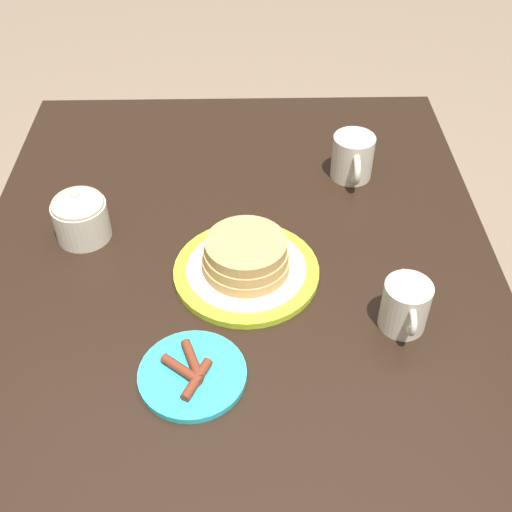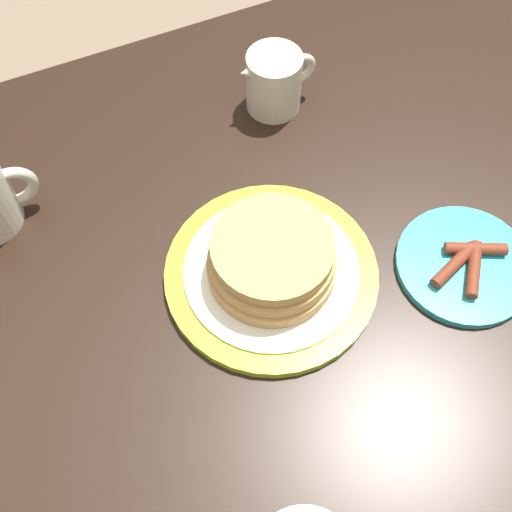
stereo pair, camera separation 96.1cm
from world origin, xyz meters
name	(u,v)px [view 1 (the left image)]	position (x,y,z in m)	size (l,w,h in m)	color
ground_plane	(242,486)	(0.00, 0.00, 0.00)	(8.00, 8.00, 0.00)	#7A6651
dining_table	(237,321)	(0.00, 0.00, 0.62)	(1.11, 0.89, 0.76)	black
pancake_plate	(246,262)	(0.02, 0.02, 0.79)	(0.24, 0.24, 0.07)	#AAC628
side_plate_bacon	(192,374)	(0.22, -0.06, 0.77)	(0.15, 0.15, 0.02)	#2DADBC
coffee_mug	(353,157)	(-0.25, 0.23, 0.80)	(0.11, 0.08, 0.09)	beige
creamer_pitcher	(405,304)	(0.13, 0.25, 0.80)	(0.11, 0.07, 0.09)	beige
sugar_bowl	(80,215)	(-0.08, -0.26, 0.81)	(0.09, 0.09, 0.10)	beige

